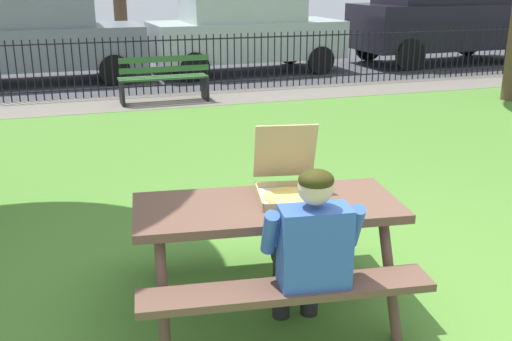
% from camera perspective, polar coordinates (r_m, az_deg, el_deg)
% --- Properties ---
extents(ground, '(28.00, 12.30, 0.02)m').
position_cam_1_polar(ground, '(6.34, 2.50, -2.85)').
color(ground, '#508430').
extents(cobblestone_walkway, '(28.00, 1.40, 0.01)m').
position_cam_1_polar(cobblestone_walkway, '(11.42, -6.87, 6.61)').
color(cobblestone_walkway, slate).
extents(street_asphalt, '(28.00, 6.25, 0.01)m').
position_cam_1_polar(street_asphalt, '(15.14, -9.65, 9.32)').
color(street_asphalt, '#424247').
extents(picnic_table_foreground, '(1.97, 1.69, 0.79)m').
position_cam_1_polar(picnic_table_foreground, '(4.18, 1.07, -5.33)').
color(picnic_table_foreground, brown).
rests_on(picnic_table_foreground, ground).
extents(pizza_box_open, '(0.53, 0.61, 0.49)m').
position_cam_1_polar(pizza_box_open, '(4.23, 3.08, -1.16)').
color(pizza_box_open, tan).
rests_on(pizza_box_open, picnic_table_foreground).
extents(adult_at_table, '(0.63, 0.62, 1.19)m').
position_cam_1_polar(adult_at_table, '(3.74, 5.08, -7.29)').
color(adult_at_table, black).
rests_on(adult_at_table, ground).
extents(iron_fence_streetside, '(20.78, 0.03, 1.11)m').
position_cam_1_polar(iron_fence_streetside, '(12.00, -7.62, 9.90)').
color(iron_fence_streetside, black).
rests_on(iron_fence_streetside, ground).
extents(park_bench_center, '(1.61, 0.50, 0.85)m').
position_cam_1_polar(park_bench_center, '(11.15, -8.65, 8.45)').
color(park_bench_center, '#305B2D').
rests_on(park_bench_center, ground).
extents(parked_car_center, '(4.43, 1.98, 1.94)m').
position_cam_1_polar(parked_car_center, '(13.81, -20.16, 11.89)').
color(parked_car_center, slate).
rests_on(parked_car_center, ground).
extents(parked_car_right, '(4.50, 2.12, 1.94)m').
position_cam_1_polar(parked_car_right, '(14.38, -1.01, 13.17)').
color(parked_car_right, '#B0BDBA').
rests_on(parked_car_right, ground).
extents(parked_car_far_right, '(4.77, 2.23, 2.46)m').
position_cam_1_polar(parked_car_far_right, '(16.67, 17.39, 14.10)').
color(parked_car_far_right, black).
rests_on(parked_car_far_right, ground).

